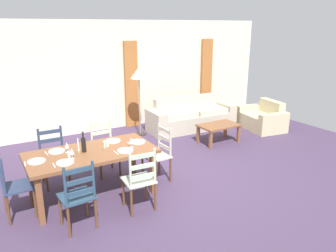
{
  "coord_description": "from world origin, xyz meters",
  "views": [
    {
      "loc": [
        -2.79,
        -4.55,
        2.57
      ],
      "look_at": [
        0.23,
        0.55,
        0.75
      ],
      "focal_mm": 35.18,
      "sensor_mm": 36.0,
      "label": 1
    }
  ],
  "objects_px": {
    "coffee_cup_secondary": "(70,154)",
    "armchair_upholstered": "(263,119)",
    "dining_table": "(92,157)",
    "dining_chair_far_right": "(104,148)",
    "wine_glass_near_right": "(131,141)",
    "coffee_table": "(219,127)",
    "wine_glass_far_left": "(67,146)",
    "dining_chair_near_right": "(140,180)",
    "wine_bottle": "(84,144)",
    "coffee_cup_primary": "(107,143)",
    "dining_chair_near_left": "(78,196)",
    "wine_glass_near_left": "(72,152)",
    "dining_chair_head_east": "(159,154)",
    "standing_lamp": "(139,77)",
    "couch": "(190,117)",
    "dining_chair_far_left": "(54,157)",
    "dining_chair_head_west": "(13,185)"
  },
  "relations": [
    {
      "from": "coffee_table",
      "to": "coffee_cup_secondary",
      "type": "bearing_deg",
      "value": -163.92
    },
    {
      "from": "wine_glass_near_left",
      "to": "wine_glass_far_left",
      "type": "height_order",
      "value": "same"
    },
    {
      "from": "dining_chair_far_right",
      "to": "dining_chair_head_west",
      "type": "xyz_separation_m",
      "value": [
        -1.58,
        -0.74,
        0.0
      ]
    },
    {
      "from": "dining_chair_far_right",
      "to": "coffee_table",
      "type": "bearing_deg",
      "value": 4.75
    },
    {
      "from": "wine_bottle",
      "to": "coffee_cup_secondary",
      "type": "relative_size",
      "value": 3.51
    },
    {
      "from": "dining_chair_head_east",
      "to": "wine_glass_near_left",
      "type": "bearing_deg",
      "value": -174.84
    },
    {
      "from": "dining_table",
      "to": "armchair_upholstered",
      "type": "xyz_separation_m",
      "value": [
        4.93,
        1.2,
        -0.41
      ]
    },
    {
      "from": "dining_chair_near_left",
      "to": "coffee_cup_primary",
      "type": "height_order",
      "value": "dining_chair_near_left"
    },
    {
      "from": "dining_table",
      "to": "couch",
      "type": "distance_m",
      "value": 3.98
    },
    {
      "from": "wine_bottle",
      "to": "wine_glass_near_left",
      "type": "relative_size",
      "value": 1.96
    },
    {
      "from": "wine_glass_near_left",
      "to": "coffee_cup_primary",
      "type": "height_order",
      "value": "wine_glass_near_left"
    },
    {
      "from": "dining_table",
      "to": "dining_chair_far_right",
      "type": "distance_m",
      "value": 0.88
    },
    {
      "from": "coffee_cup_primary",
      "to": "couch",
      "type": "height_order",
      "value": "coffee_cup_primary"
    },
    {
      "from": "dining_chair_far_right",
      "to": "wine_bottle",
      "type": "relative_size",
      "value": 3.04
    },
    {
      "from": "coffee_table",
      "to": "standing_lamp",
      "type": "relative_size",
      "value": 0.55
    },
    {
      "from": "coffee_cup_secondary",
      "to": "coffee_table",
      "type": "bearing_deg",
      "value": 16.08
    },
    {
      "from": "coffee_cup_secondary",
      "to": "armchair_upholstered",
      "type": "height_order",
      "value": "coffee_cup_secondary"
    },
    {
      "from": "coffee_table",
      "to": "standing_lamp",
      "type": "height_order",
      "value": "standing_lamp"
    },
    {
      "from": "dining_chair_far_left",
      "to": "wine_glass_near_left",
      "type": "relative_size",
      "value": 5.96
    },
    {
      "from": "wine_bottle",
      "to": "wine_glass_far_left",
      "type": "height_order",
      "value": "wine_bottle"
    },
    {
      "from": "wine_glass_near_left",
      "to": "coffee_cup_secondary",
      "type": "xyz_separation_m",
      "value": [
        -0.01,
        0.07,
        -0.07
      ]
    },
    {
      "from": "dining_table",
      "to": "coffee_cup_secondary",
      "type": "relative_size",
      "value": 21.11
    },
    {
      "from": "dining_chair_near_left",
      "to": "coffee_cup_primary",
      "type": "bearing_deg",
      "value": 48.9
    },
    {
      "from": "coffee_cup_primary",
      "to": "coffee_table",
      "type": "height_order",
      "value": "coffee_cup_primary"
    },
    {
      "from": "dining_chair_near_left",
      "to": "dining_chair_head_east",
      "type": "height_order",
      "value": "same"
    },
    {
      "from": "wine_bottle",
      "to": "standing_lamp",
      "type": "xyz_separation_m",
      "value": [
        2.06,
        2.33,
        0.54
      ]
    },
    {
      "from": "wine_bottle",
      "to": "coffee_cup_secondary",
      "type": "distance_m",
      "value": 0.27
    },
    {
      "from": "wine_glass_far_left",
      "to": "standing_lamp",
      "type": "relative_size",
      "value": 0.1
    },
    {
      "from": "dining_chair_head_east",
      "to": "wine_glass_near_right",
      "type": "height_order",
      "value": "dining_chair_head_east"
    },
    {
      "from": "dining_chair_head_east",
      "to": "dining_chair_far_right",
      "type": "bearing_deg",
      "value": 133.28
    },
    {
      "from": "dining_chair_far_right",
      "to": "wine_glass_near_right",
      "type": "bearing_deg",
      "value": -81.48
    },
    {
      "from": "dining_table",
      "to": "wine_bottle",
      "type": "xyz_separation_m",
      "value": [
        -0.09,
        0.04,
        0.2
      ]
    },
    {
      "from": "dining_chair_near_right",
      "to": "dining_chair_head_east",
      "type": "height_order",
      "value": "same"
    },
    {
      "from": "wine_glass_far_left",
      "to": "coffee_cup_secondary",
      "type": "xyz_separation_m",
      "value": [
        -0.02,
        -0.21,
        -0.07
      ]
    },
    {
      "from": "dining_chair_head_east",
      "to": "wine_glass_far_left",
      "type": "relative_size",
      "value": 5.96
    },
    {
      "from": "dining_chair_far_right",
      "to": "wine_bottle",
      "type": "distance_m",
      "value": 0.97
    },
    {
      "from": "wine_bottle",
      "to": "coffee_cup_primary",
      "type": "xyz_separation_m",
      "value": [
        0.38,
        0.05,
        -0.07
      ]
    },
    {
      "from": "dining_table",
      "to": "dining_chair_near_left",
      "type": "height_order",
      "value": "dining_chair_near_left"
    },
    {
      "from": "wine_bottle",
      "to": "coffee_table",
      "type": "xyz_separation_m",
      "value": [
        3.35,
        0.93,
        -0.51
      ]
    },
    {
      "from": "dining_chair_near_right",
      "to": "dining_chair_far_left",
      "type": "height_order",
      "value": "same"
    },
    {
      "from": "coffee_table",
      "to": "couch",
      "type": "bearing_deg",
      "value": 87.25
    },
    {
      "from": "wine_glass_far_left",
      "to": "dining_chair_near_right",
      "type": "bearing_deg",
      "value": -48.31
    },
    {
      "from": "dining_chair_near_left",
      "to": "wine_glass_near_right",
      "type": "distance_m",
      "value": 1.25
    },
    {
      "from": "wine_glass_near_right",
      "to": "coffee_table",
      "type": "relative_size",
      "value": 0.18
    },
    {
      "from": "wine_glass_far_left",
      "to": "armchair_upholstered",
      "type": "height_order",
      "value": "wine_glass_far_left"
    },
    {
      "from": "dining_chair_near_left",
      "to": "wine_glass_far_left",
      "type": "height_order",
      "value": "dining_chair_near_left"
    },
    {
      "from": "coffee_table",
      "to": "dining_chair_near_left",
      "type": "bearing_deg",
      "value": -155.2
    },
    {
      "from": "dining_chair_far_left",
      "to": "dining_chair_head_west",
      "type": "bearing_deg",
      "value": -132.38
    },
    {
      "from": "dining_chair_head_west",
      "to": "wine_bottle",
      "type": "bearing_deg",
      "value": 2.53
    },
    {
      "from": "dining_chair_head_east",
      "to": "dining_chair_far_left",
      "type": "bearing_deg",
      "value": 153.86
    }
  ]
}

